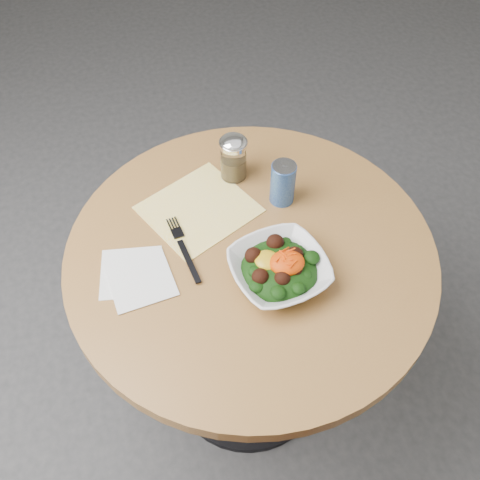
# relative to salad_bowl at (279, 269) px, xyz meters

# --- Properties ---
(ground) EXTENTS (6.00, 6.00, 0.00)m
(ground) POSITION_rel_salad_bowl_xyz_m (-0.04, 0.10, -0.78)
(ground) COLOR #313134
(ground) RESTS_ON ground
(table) EXTENTS (0.90, 0.90, 0.75)m
(table) POSITION_rel_salad_bowl_xyz_m (-0.04, 0.10, -0.23)
(table) COLOR black
(table) RESTS_ON ground
(cloth_napkin) EXTENTS (0.33, 0.32, 0.00)m
(cloth_napkin) POSITION_rel_salad_bowl_xyz_m (-0.14, 0.25, -0.03)
(cloth_napkin) COLOR #EBB60C
(cloth_napkin) RESTS_ON table
(paper_napkins) EXTENTS (0.18, 0.19, 0.00)m
(paper_napkins) POSITION_rel_salad_bowl_xyz_m (-0.32, 0.08, -0.03)
(paper_napkins) COLOR white
(paper_napkins) RESTS_ON table
(salad_bowl) EXTENTS (0.26, 0.26, 0.08)m
(salad_bowl) POSITION_rel_salad_bowl_xyz_m (0.00, 0.00, 0.00)
(salad_bowl) COLOR silver
(salad_bowl) RESTS_ON table
(fork) EXTENTS (0.05, 0.21, 0.00)m
(fork) POSITION_rel_salad_bowl_xyz_m (-0.20, 0.13, -0.02)
(fork) COLOR black
(fork) RESTS_ON table
(spice_shaker) EXTENTS (0.07, 0.07, 0.13)m
(spice_shaker) POSITION_rel_salad_bowl_xyz_m (-0.03, 0.35, 0.03)
(spice_shaker) COLOR silver
(spice_shaker) RESTS_ON table
(beverage_can) EXTENTS (0.06, 0.06, 0.12)m
(beverage_can) POSITION_rel_salad_bowl_xyz_m (0.08, 0.23, 0.03)
(beverage_can) COLOR navy
(beverage_can) RESTS_ON table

